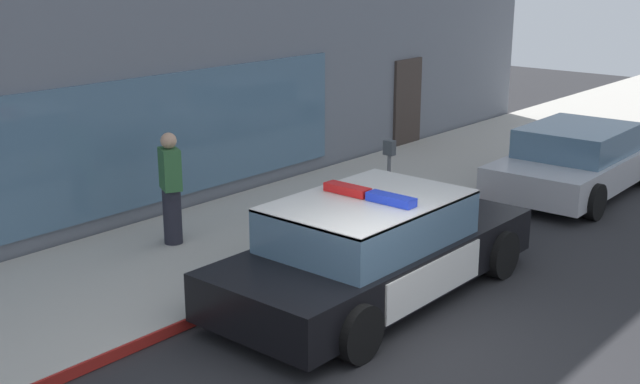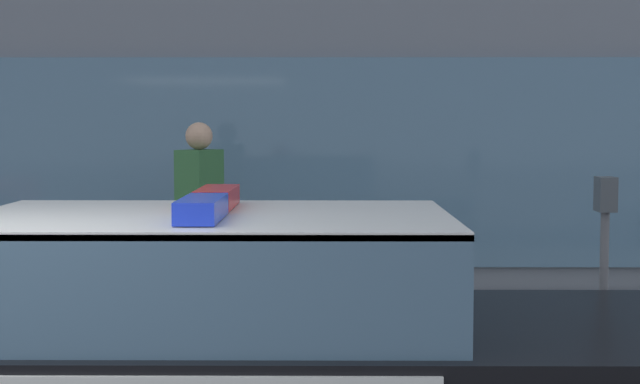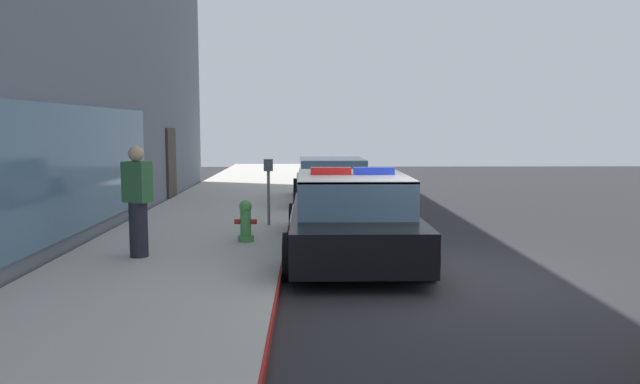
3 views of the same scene
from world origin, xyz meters
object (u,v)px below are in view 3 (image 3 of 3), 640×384
fire_hydrant (246,221)px  pedestrian_on_sidewalk (138,201)px  police_cruiser (351,216)px  parking_meter (268,179)px  car_down_street (332,183)px

fire_hydrant → pedestrian_on_sidewalk: 2.03m
police_cruiser → pedestrian_on_sidewalk: (-0.63, 3.32, 0.33)m
pedestrian_on_sidewalk → police_cruiser: bearing=-53.5°
pedestrian_on_sidewalk → parking_meter: size_ratio=1.28×
fire_hydrant → parking_meter: size_ratio=0.54×
car_down_street → parking_meter: size_ratio=3.17×
parking_meter → car_down_street: bearing=-19.7°
pedestrian_on_sidewalk → fire_hydrant: bearing=-24.9°
car_down_street → parking_meter: parking_meter is taller
car_down_street → police_cruiser: bearing=179.4°
fire_hydrant → car_down_street: 6.07m
fire_hydrant → pedestrian_on_sidewalk: size_ratio=0.42×
pedestrian_on_sidewalk → parking_meter: bearing=-5.0°
police_cruiser → parking_meter: (2.41, 1.51, 0.40)m
fire_hydrant → parking_meter: bearing=-9.1°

